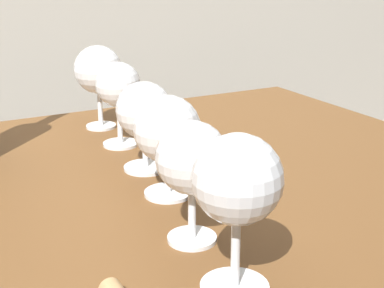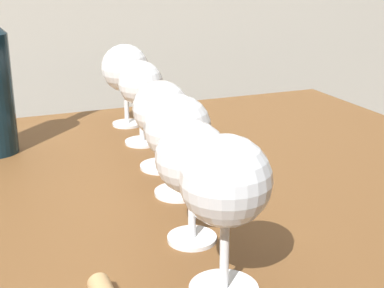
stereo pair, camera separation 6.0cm
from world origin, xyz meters
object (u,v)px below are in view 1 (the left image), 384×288
(wine_glass_pinot, at_px, (242,181))
(wine_glass_port, at_px, (192,161))
(wine_glass_rose, at_px, (98,71))
(wine_glass_chardonnay, at_px, (118,86))
(wine_glass_cabernet, at_px, (167,131))
(wine_glass_merlot, at_px, (144,112))

(wine_glass_pinot, relative_size, wine_glass_port, 1.12)
(wine_glass_rose, bearing_deg, wine_glass_pinot, -96.14)
(wine_glass_pinot, distance_m, wine_glass_chardonnay, 0.47)
(wine_glass_cabernet, distance_m, wine_glass_chardonnay, 0.23)
(wine_glass_port, bearing_deg, wine_glass_rose, 83.12)
(wine_glass_cabernet, xyz_separation_m, wine_glass_rose, (0.03, 0.35, 0.02))
(wine_glass_cabernet, height_order, wine_glass_merlot, wine_glass_cabernet)
(wine_glass_merlot, relative_size, wine_glass_rose, 0.87)
(wine_glass_pinot, height_order, wine_glass_merlot, wine_glass_pinot)
(wine_glass_port, xyz_separation_m, wine_glass_rose, (0.06, 0.48, 0.01))
(wine_glass_port, relative_size, wine_glass_chardonnay, 0.98)
(wine_glass_chardonnay, relative_size, wine_glass_rose, 0.93)
(wine_glass_port, distance_m, wine_glass_merlot, 0.24)
(wine_glass_chardonnay, bearing_deg, wine_glass_pinot, -96.98)
(wine_glass_merlot, distance_m, wine_glass_chardonnay, 0.13)
(wine_glass_cabernet, bearing_deg, wine_glass_rose, 85.81)
(wine_glass_cabernet, xyz_separation_m, wine_glass_chardonnay, (0.02, 0.23, 0.01))
(wine_glass_pinot, xyz_separation_m, wine_glass_port, (0.01, 0.11, -0.02))
(wine_glass_cabernet, xyz_separation_m, wine_glass_merlot, (0.01, 0.10, -0.00))
(wine_glass_pinot, bearing_deg, wine_glass_merlot, 81.72)
(wine_glass_merlot, bearing_deg, wine_glass_port, -100.73)
(wine_glass_chardonnay, bearing_deg, wine_glass_port, -98.20)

